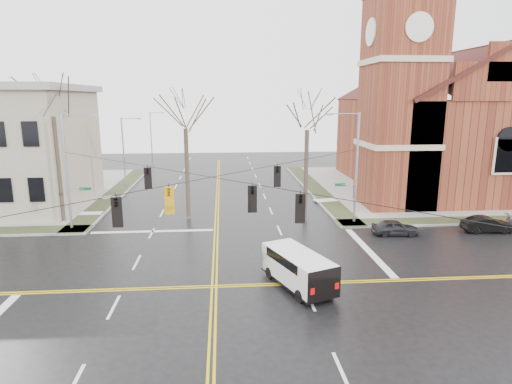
{
  "coord_description": "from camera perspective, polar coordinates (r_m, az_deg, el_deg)",
  "views": [
    {
      "loc": [
        0.57,
        -22.22,
        10.27
      ],
      "look_at": [
        2.82,
        6.0,
        4.03
      ],
      "focal_mm": 30.0,
      "sensor_mm": 36.0,
      "label": 1
    }
  ],
  "objects": [
    {
      "name": "ground",
      "position": [
        24.49,
        -5.6,
        -12.43
      ],
      "size": [
        120.0,
        120.0,
        0.0
      ],
      "primitive_type": "plane",
      "color": "black",
      "rests_on": "ground"
    },
    {
      "name": "sidewalks",
      "position": [
        24.46,
        -5.6,
        -12.27
      ],
      "size": [
        80.0,
        80.0,
        0.17
      ],
      "color": "gray",
      "rests_on": "ground"
    },
    {
      "name": "road_markings",
      "position": [
        24.49,
        -5.6,
        -12.42
      ],
      "size": [
        100.0,
        100.0,
        0.01
      ],
      "color": "gold",
      "rests_on": "ground"
    },
    {
      "name": "church",
      "position": [
        52.9,
        23.0,
        9.47
      ],
      "size": [
        24.28,
        27.48,
        27.5
      ],
      "color": "maroon",
      "rests_on": "ground"
    },
    {
      "name": "signal_pole_ne",
      "position": [
        35.79,
        13.01,
        3.56
      ],
      "size": [
        2.75,
        0.22,
        9.0
      ],
      "color": "gray",
      "rests_on": "ground"
    },
    {
      "name": "signal_pole_nw",
      "position": [
        36.15,
        -23.73,
        2.91
      ],
      "size": [
        2.75,
        0.22,
        9.0
      ],
      "color": "gray",
      "rests_on": "ground"
    },
    {
      "name": "span_wires",
      "position": [
        22.6,
        -5.92,
        1.99
      ],
      "size": [
        23.02,
        23.02,
        0.03
      ],
      "color": "black",
      "rests_on": "ground"
    },
    {
      "name": "traffic_signals",
      "position": [
        22.1,
        -5.92,
        -0.24
      ],
      "size": [
        8.21,
        8.26,
        1.3
      ],
      "color": "black",
      "rests_on": "ground"
    },
    {
      "name": "streetlight_north_a",
      "position": [
        51.79,
        -17.11,
        5.45
      ],
      "size": [
        2.3,
        0.2,
        8.0
      ],
      "color": "gray",
      "rests_on": "ground"
    },
    {
      "name": "streetlight_north_b",
      "position": [
        71.35,
        -13.7,
        7.41
      ],
      "size": [
        2.3,
        0.2,
        8.0
      ],
      "color": "gray",
      "rests_on": "ground"
    },
    {
      "name": "cargo_van",
      "position": [
        24.2,
        5.35,
        -9.77
      ],
      "size": [
        3.71,
        5.44,
        1.94
      ],
      "rotation": [
        0.0,
        0.0,
        0.38
      ],
      "color": "white",
      "rests_on": "ground"
    },
    {
      "name": "parked_car_a",
      "position": [
        34.46,
        18.02,
        -4.51
      ],
      "size": [
        3.58,
        1.67,
        1.19
      ],
      "primitive_type": "imported",
      "rotation": [
        0.0,
        0.0,
        1.49
      ],
      "color": "black",
      "rests_on": "ground"
    },
    {
      "name": "parked_car_b",
      "position": [
        38.02,
        28.45,
        -3.82
      ],
      "size": [
        3.83,
        1.54,
        1.24
      ],
      "primitive_type": "imported",
      "rotation": [
        0.0,
        0.0,
        1.51
      ],
      "color": "black",
      "rests_on": "ground"
    },
    {
      "name": "tree_nw_far",
      "position": [
        38.41,
        -25.5,
        9.94
      ],
      "size": [
        4.0,
        4.0,
        13.01
      ],
      "color": "#362C22",
      "rests_on": "ground"
    },
    {
      "name": "tree_nw_near",
      "position": [
        36.63,
        -9.4,
        9.14
      ],
      "size": [
        4.0,
        4.0,
        11.43
      ],
      "color": "#362C22",
      "rests_on": "ground"
    },
    {
      "name": "tree_ne",
      "position": [
        35.93,
        6.85,
        9.0
      ],
      "size": [
        4.0,
        4.0,
        11.3
      ],
      "color": "#362C22",
      "rests_on": "ground"
    }
  ]
}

